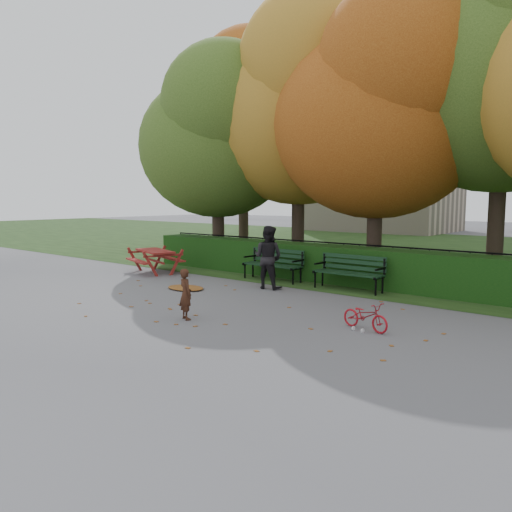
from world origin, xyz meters
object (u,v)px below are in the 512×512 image
Objects in this scene: bench_right at (350,270)px; bicycle at (365,316)px; child at (186,294)px; tree_a at (219,135)px; tree_b at (304,104)px; adult at (268,257)px; picnic_table at (155,255)px; tree_c at (385,107)px; bench_left at (274,262)px; tree_f at (246,119)px.

bench_right reaches higher than bicycle.
child reaches higher than bench_right.
tree_b reaches higher than tree_a.
child is 3.68m from adult.
tree_b reaches higher than adult.
tree_a is 10.71m from bicycle.
adult is at bearing -56.93° from child.
tree_b is at bearing 77.66° from picnic_table.
tree_c is 4.97× the size of adult.
tree_c is 4.44× the size of bench_left.
tree_a is 5.05m from picnic_table.
bench_right is at bearing -155.33° from adult.
bench_left reaches higher than picnic_table.
adult is at bearing -33.41° from tree_a.
tree_b reaches higher than bench_right.
tree_c is at bearing 49.45° from picnic_table.
bicycle is (5.65, -6.27, -5.15)m from tree_b.
tree_f is 5.10× the size of bench_right.
adult is (4.38, 0.11, 0.25)m from picnic_table.
tree_c is 8.23m from child.
tree_f is at bearing 61.08° from bicycle.
adult is at bearing -59.19° from bench_left.
bench_right is 1.88× the size of bicycle.
tree_a is 6.61m from adult.
bench_right is 4.79m from child.
picnic_table is (0.19, -3.12, -3.97)m from tree_a.
tree_b is 4.42× the size of picnic_table.
child is 0.61× the size of adult.
bench_left is (1.14, -3.04, -4.88)m from tree_b.
child reaches higher than bench_left.
bench_left is at bearing -43.51° from tree_f.
picnic_table is (-2.56, -4.29, -4.85)m from tree_b.
bicycle is (2.37, -5.49, -4.57)m from tree_c.
tree_b is 5.32m from tree_f.
tree_b reaches higher than child.
bicycle is (4.50, -3.22, -0.27)m from bench_left.
tree_f reaches higher than tree_c.
tree_c is at bearing 34.72° from bicycle.
tree_b is 8.98× the size of child.
tree_c reaches higher than bench_right.
picnic_table is 2.08× the size of bicycle.
picnic_table is 6.25m from child.
bench_right is 6.23m from picnic_table.
picnic_table is at bearing -120.81° from tree_b.
adult is 1.68× the size of bicycle.
tree_b reaches higher than bicycle.
adult is at bearing -45.70° from tree_f.
tree_a reaches higher than bench_right.
adult is (0.68, -1.13, 0.29)m from bench_left.
tree_a is at bearing 70.07° from bicycle.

